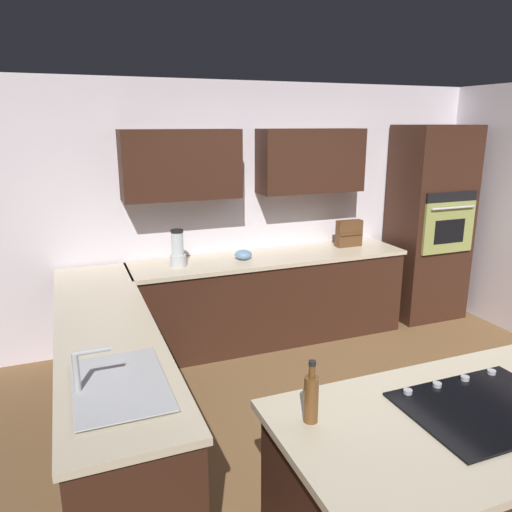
% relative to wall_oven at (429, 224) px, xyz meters
% --- Properties ---
extents(ground_plane, '(14.00, 14.00, 0.00)m').
position_rel_wall_oven_xyz_m(ground_plane, '(1.85, 1.72, -1.09)').
color(ground_plane, brown).
extents(wall_back, '(6.00, 0.44, 2.60)m').
position_rel_wall_oven_xyz_m(wall_back, '(1.91, -0.33, 0.33)').
color(wall_back, silver).
rests_on(wall_back, ground).
extents(lower_cabinets_back, '(2.80, 0.60, 0.86)m').
position_rel_wall_oven_xyz_m(lower_cabinets_back, '(1.95, -0.00, -0.66)').
color(lower_cabinets_back, '#381E14').
rests_on(lower_cabinets_back, ground).
extents(countertop_back, '(2.84, 0.64, 0.04)m').
position_rel_wall_oven_xyz_m(countertop_back, '(1.95, -0.00, -0.21)').
color(countertop_back, beige).
rests_on(countertop_back, lower_cabinets_back).
extents(lower_cabinets_side, '(0.60, 2.90, 0.86)m').
position_rel_wall_oven_xyz_m(lower_cabinets_side, '(3.67, 1.17, -0.66)').
color(lower_cabinets_side, '#381E14').
rests_on(lower_cabinets_side, ground).
extents(countertop_side, '(0.64, 2.94, 0.04)m').
position_rel_wall_oven_xyz_m(countertop_side, '(3.67, 1.17, -0.21)').
color(countertop_side, beige).
rests_on(countertop_side, lower_cabinets_side).
extents(island_base, '(1.93, 0.88, 0.86)m').
position_rel_wall_oven_xyz_m(island_base, '(2.09, 2.90, -0.66)').
color(island_base, '#381E14').
rests_on(island_base, ground).
extents(island_top, '(2.01, 0.96, 0.04)m').
position_rel_wall_oven_xyz_m(island_top, '(2.09, 2.90, -0.21)').
color(island_top, beige).
rests_on(island_top, island_base).
extents(wall_oven, '(0.80, 0.66, 2.18)m').
position_rel_wall_oven_xyz_m(wall_oven, '(0.00, 0.00, 0.00)').
color(wall_oven, '#381E14').
rests_on(wall_oven, ground).
extents(sink_unit, '(0.46, 0.70, 0.23)m').
position_rel_wall_oven_xyz_m(sink_unit, '(3.68, 2.06, -0.17)').
color(sink_unit, '#515456').
rests_on(sink_unit, countertop_side).
extents(cooktop, '(0.76, 0.56, 0.03)m').
position_rel_wall_oven_xyz_m(cooktop, '(2.09, 2.89, -0.18)').
color(cooktop, black).
rests_on(cooktop, island_top).
extents(blender, '(0.15, 0.15, 0.35)m').
position_rel_wall_oven_xyz_m(blender, '(2.90, -0.00, -0.04)').
color(blender, silver).
rests_on(blender, countertop_back).
extents(mixing_bowl, '(0.17, 0.17, 0.09)m').
position_rel_wall_oven_xyz_m(mixing_bowl, '(2.25, -0.00, -0.14)').
color(mixing_bowl, '#668CB2').
rests_on(mixing_bowl, countertop_back).
extents(spice_rack, '(0.28, 0.11, 0.29)m').
position_rel_wall_oven_xyz_m(spice_rack, '(1.00, -0.08, -0.05)').
color(spice_rack, brown).
rests_on(spice_rack, countertop_back).
extents(oil_bottle, '(0.07, 0.07, 0.30)m').
position_rel_wall_oven_xyz_m(oil_bottle, '(2.90, 2.68, -0.07)').
color(oil_bottle, brown).
rests_on(oil_bottle, island_top).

